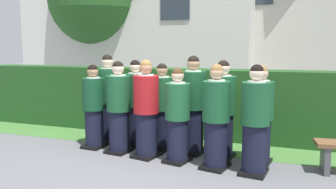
{
  "coord_description": "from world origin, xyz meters",
  "views": [
    {
      "loc": [
        1.94,
        -5.16,
        1.83
      ],
      "look_at": [
        0.0,
        0.26,
        1.05
      ],
      "focal_mm": 36.5,
      "sensor_mm": 36.0,
      "label": 1
    }
  ],
  "objects_px": {
    "student_rear_row_0": "(108,100)",
    "student_rear_row_2": "(162,109)",
    "student_front_row_0": "(94,108)",
    "student_rear_row_5": "(260,117)",
    "student_rear_row_1": "(136,105)",
    "student_rear_row_3": "(193,107)",
    "student_in_red_blazer": "(146,111)",
    "student_front_row_1": "(119,109)",
    "student_front_row_3": "(177,118)",
    "student_front_row_4": "(216,119)",
    "student_front_row_5": "(255,123)",
    "student_rear_row_4": "(222,112)"
  },
  "relations": [
    {
      "from": "student_front_row_4",
      "to": "student_front_row_5",
      "type": "xyz_separation_m",
      "value": [
        0.58,
        -0.05,
        0.0
      ]
    },
    {
      "from": "student_front_row_0",
      "to": "student_rear_row_4",
      "type": "bearing_deg",
      "value": 4.33
    },
    {
      "from": "student_rear_row_0",
      "to": "student_rear_row_5",
      "type": "relative_size",
      "value": 1.09
    },
    {
      "from": "student_front_row_5",
      "to": "student_rear_row_0",
      "type": "bearing_deg",
      "value": 163.06
    },
    {
      "from": "student_front_row_5",
      "to": "student_rear_row_0",
      "type": "xyz_separation_m",
      "value": [
        -2.9,
        0.88,
        0.05
      ]
    },
    {
      "from": "student_front_row_5",
      "to": "student_rear_row_2",
      "type": "distance_m",
      "value": 1.86
    },
    {
      "from": "student_rear_row_1",
      "to": "student_rear_row_3",
      "type": "bearing_deg",
      "value": -6.9
    },
    {
      "from": "student_rear_row_0",
      "to": "student_rear_row_5",
      "type": "height_order",
      "value": "student_rear_row_0"
    },
    {
      "from": "student_front_row_1",
      "to": "student_rear_row_0",
      "type": "relative_size",
      "value": 0.94
    },
    {
      "from": "student_in_red_blazer",
      "to": "student_rear_row_1",
      "type": "xyz_separation_m",
      "value": [
        -0.49,
        0.62,
        -0.01
      ]
    },
    {
      "from": "student_front_row_5",
      "to": "student_rear_row_1",
      "type": "xyz_separation_m",
      "value": [
        -2.28,
        0.83,
        0.01
      ]
    },
    {
      "from": "student_front_row_0",
      "to": "student_rear_row_0",
      "type": "xyz_separation_m",
      "value": [
        0.03,
        0.49,
        0.09
      ]
    },
    {
      "from": "student_rear_row_4",
      "to": "student_front_row_1",
      "type": "bearing_deg",
      "value": -170.81
    },
    {
      "from": "student_rear_row_3",
      "to": "student_rear_row_0",
      "type": "bearing_deg",
      "value": 173.6
    },
    {
      "from": "student_front_row_4",
      "to": "student_rear_row_3",
      "type": "bearing_deg",
      "value": 130.34
    },
    {
      "from": "student_front_row_0",
      "to": "student_front_row_5",
      "type": "bearing_deg",
      "value": -7.68
    },
    {
      "from": "student_front_row_0",
      "to": "student_in_red_blazer",
      "type": "height_order",
      "value": "student_in_red_blazer"
    },
    {
      "from": "student_rear_row_2",
      "to": "student_rear_row_4",
      "type": "distance_m",
      "value": 1.14
    },
    {
      "from": "student_front_row_0",
      "to": "student_front_row_4",
      "type": "xyz_separation_m",
      "value": [
        2.35,
        -0.35,
        0.03
      ]
    },
    {
      "from": "student_rear_row_0",
      "to": "student_rear_row_2",
      "type": "bearing_deg",
      "value": -7.41
    },
    {
      "from": "student_front_row_3",
      "to": "student_rear_row_5",
      "type": "relative_size",
      "value": 0.97
    },
    {
      "from": "student_in_red_blazer",
      "to": "student_front_row_4",
      "type": "xyz_separation_m",
      "value": [
        1.22,
        -0.16,
        -0.02
      ]
    },
    {
      "from": "student_front_row_4",
      "to": "student_rear_row_4",
      "type": "distance_m",
      "value": 0.52
    },
    {
      "from": "student_rear_row_2",
      "to": "student_front_row_1",
      "type": "bearing_deg",
      "value": -145.47
    },
    {
      "from": "student_rear_row_3",
      "to": "student_rear_row_2",
      "type": "bearing_deg",
      "value": 175.64
    },
    {
      "from": "student_front_row_0",
      "to": "student_rear_row_4",
      "type": "height_order",
      "value": "student_rear_row_4"
    },
    {
      "from": "student_front_row_3",
      "to": "student_front_row_4",
      "type": "height_order",
      "value": "student_front_row_4"
    },
    {
      "from": "student_in_red_blazer",
      "to": "student_rear_row_5",
      "type": "relative_size",
      "value": 1.05
    },
    {
      "from": "student_in_red_blazer",
      "to": "student_rear_row_0",
      "type": "relative_size",
      "value": 0.96
    },
    {
      "from": "student_front_row_0",
      "to": "student_rear_row_2",
      "type": "distance_m",
      "value": 1.26
    },
    {
      "from": "student_rear_row_5",
      "to": "student_front_row_1",
      "type": "bearing_deg",
      "value": -175.03
    },
    {
      "from": "student_front_row_3",
      "to": "student_front_row_0",
      "type": "bearing_deg",
      "value": 171.16
    },
    {
      "from": "student_front_row_5",
      "to": "student_rear_row_4",
      "type": "relative_size",
      "value": 0.98
    },
    {
      "from": "student_rear_row_1",
      "to": "student_rear_row_3",
      "type": "relative_size",
      "value": 0.95
    },
    {
      "from": "student_front_row_4",
      "to": "student_front_row_5",
      "type": "bearing_deg",
      "value": -4.8
    },
    {
      "from": "student_rear_row_0",
      "to": "student_rear_row_3",
      "type": "xyz_separation_m",
      "value": [
        1.78,
        -0.2,
        -0.0
      ]
    },
    {
      "from": "student_front_row_0",
      "to": "student_rear_row_5",
      "type": "distance_m",
      "value": 2.96
    },
    {
      "from": "student_rear_row_1",
      "to": "student_rear_row_4",
      "type": "relative_size",
      "value": 0.99
    },
    {
      "from": "student_front_row_0",
      "to": "student_rear_row_5",
      "type": "height_order",
      "value": "student_rear_row_5"
    },
    {
      "from": "student_front_row_4",
      "to": "student_rear_row_0",
      "type": "height_order",
      "value": "student_rear_row_0"
    },
    {
      "from": "student_front_row_0",
      "to": "student_in_red_blazer",
      "type": "xyz_separation_m",
      "value": [
        1.13,
        -0.19,
        0.05
      ]
    },
    {
      "from": "student_front_row_3",
      "to": "student_in_red_blazer",
      "type": "bearing_deg",
      "value": 172.59
    },
    {
      "from": "student_front_row_5",
      "to": "student_rear_row_1",
      "type": "bearing_deg",
      "value": 160.13
    },
    {
      "from": "student_front_row_4",
      "to": "student_front_row_5",
      "type": "relative_size",
      "value": 1.0
    },
    {
      "from": "student_rear_row_5",
      "to": "student_front_row_0",
      "type": "bearing_deg",
      "value": -178.1
    },
    {
      "from": "student_front_row_1",
      "to": "student_rear_row_0",
      "type": "distance_m",
      "value": 0.81
    },
    {
      "from": "student_rear_row_3",
      "to": "student_front_row_4",
      "type": "bearing_deg",
      "value": -49.66
    },
    {
      "from": "student_front_row_0",
      "to": "student_rear_row_1",
      "type": "distance_m",
      "value": 0.78
    },
    {
      "from": "student_front_row_0",
      "to": "student_rear_row_5",
      "type": "bearing_deg",
      "value": 1.9
    },
    {
      "from": "student_rear_row_1",
      "to": "student_rear_row_5",
      "type": "height_order",
      "value": "student_rear_row_1"
    }
  ]
}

